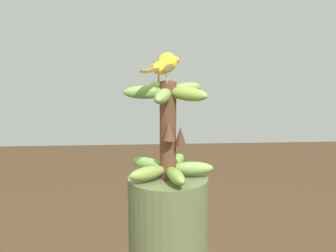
{
  "coord_description": "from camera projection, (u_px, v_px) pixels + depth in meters",
  "views": [
    {
      "loc": [
        -1.78,
        0.1,
        1.61
      ],
      "look_at": [
        0.0,
        0.0,
        1.17
      ],
      "focal_mm": 64.36,
      "sensor_mm": 36.0,
      "label": 1
    }
  ],
  "objects": [
    {
      "name": "banana_bunch",
      "position": [
        168.0,
        131.0,
        1.84
      ],
      "size": [
        0.28,
        0.28,
        0.3
      ],
      "color": "brown",
      "rests_on": "banana_tree"
    },
    {
      "name": "perched_bird",
      "position": [
        165.0,
        65.0,
        1.79
      ],
      "size": [
        0.19,
        0.12,
        0.09
      ],
      "color": "#C68933",
      "rests_on": "banana_bunch"
    }
  ]
}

